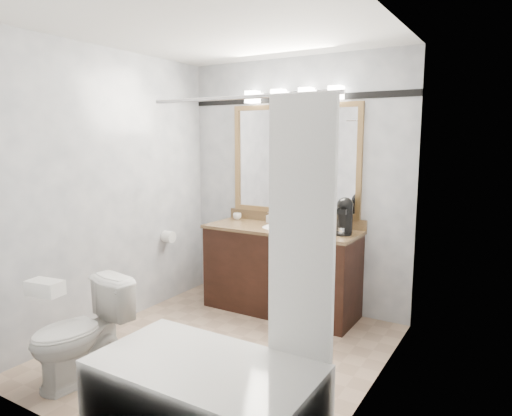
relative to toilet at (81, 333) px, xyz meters
The scene contains 14 objects.
room 1.39m from the toilet, 55.43° to the left, with size 2.42×2.62×2.52m.
vanity 1.99m from the toilet, 72.35° to the left, with size 1.53×0.58×0.97m.
mirror 2.51m from the toilet, 74.41° to the left, with size 1.40×0.04×1.10m.
vanity_light_bar 2.82m from the toilet, 74.03° to the left, with size 1.02×0.14×0.12m.
accent_stripe 2.85m from the toilet, 74.49° to the left, with size 2.40×0.01×0.06m, color black.
bathtub 1.16m from the toilet, ahead, with size 1.30×0.75×1.96m.
tp_roll 1.67m from the toilet, 109.31° to the left, with size 0.12×0.12×0.11m, color white.
toilet is the anchor object (origin of this frame).
tissue_box 0.47m from the toilet, 90.00° to the right, with size 0.23×0.13×0.10m, color white.
coffee_maker 2.39m from the toilet, 57.86° to the left, with size 0.17×0.22×0.34m.
cup_left 2.13m from the toilet, 90.65° to the left, with size 0.09×0.09×0.07m, color white.
soap_bottle_a 2.18m from the toilet, 80.15° to the left, with size 0.05×0.05×0.11m, color white.
soap_bottle_b 2.24m from the toilet, 69.22° to the left, with size 0.07×0.07×0.09m, color white.
soap_bar 2.16m from the toilet, 73.19° to the left, with size 0.07×0.04×0.02m, color beige.
Camera 1 is at (2.03, -2.85, 1.71)m, focal length 32.00 mm.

